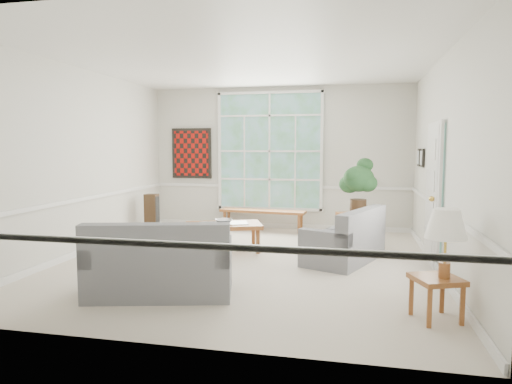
% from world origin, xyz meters
% --- Properties ---
extents(floor, '(5.50, 6.00, 0.01)m').
position_xyz_m(floor, '(0.00, 0.00, -0.01)').
color(floor, beige).
rests_on(floor, ground).
extents(ceiling, '(5.50, 6.00, 0.02)m').
position_xyz_m(ceiling, '(0.00, 0.00, 3.00)').
color(ceiling, white).
rests_on(ceiling, ground).
extents(wall_back, '(5.50, 0.02, 3.00)m').
position_xyz_m(wall_back, '(0.00, 3.00, 1.50)').
color(wall_back, silver).
rests_on(wall_back, ground).
extents(wall_front, '(5.50, 0.02, 3.00)m').
position_xyz_m(wall_front, '(0.00, -3.00, 1.50)').
color(wall_front, silver).
rests_on(wall_front, ground).
extents(wall_left, '(0.02, 6.00, 3.00)m').
position_xyz_m(wall_left, '(-2.75, 0.00, 1.50)').
color(wall_left, silver).
rests_on(wall_left, ground).
extents(wall_right, '(0.02, 6.00, 3.00)m').
position_xyz_m(wall_right, '(2.75, 0.00, 1.50)').
color(wall_right, silver).
rests_on(wall_right, ground).
extents(window_back, '(2.30, 0.08, 2.40)m').
position_xyz_m(window_back, '(-0.20, 2.96, 1.65)').
color(window_back, white).
rests_on(window_back, wall_back).
extents(entry_door, '(0.08, 0.90, 2.10)m').
position_xyz_m(entry_door, '(2.71, 0.60, 1.05)').
color(entry_door, white).
rests_on(entry_door, floor).
extents(door_sidelight, '(0.08, 0.26, 1.90)m').
position_xyz_m(door_sidelight, '(2.71, -0.03, 1.15)').
color(door_sidelight, white).
rests_on(door_sidelight, wall_right).
extents(wall_art, '(0.90, 0.06, 1.10)m').
position_xyz_m(wall_art, '(-1.95, 2.95, 1.60)').
color(wall_art, '#590D09').
rests_on(wall_art, wall_back).
extents(wall_frame_near, '(0.04, 0.26, 0.32)m').
position_xyz_m(wall_frame_near, '(2.71, 1.75, 1.55)').
color(wall_frame_near, black).
rests_on(wall_frame_near, wall_right).
extents(wall_frame_far, '(0.04, 0.26, 0.32)m').
position_xyz_m(wall_frame_far, '(2.71, 2.15, 1.55)').
color(wall_frame_far, black).
rests_on(wall_frame_far, wall_right).
extents(loveseat_right, '(1.29, 1.68, 0.81)m').
position_xyz_m(loveseat_right, '(1.44, 0.39, 0.41)').
color(loveseat_right, slate).
rests_on(loveseat_right, floor).
extents(loveseat_front, '(1.81, 1.22, 0.90)m').
position_xyz_m(loveseat_front, '(-0.65, -1.68, 0.45)').
color(loveseat_front, slate).
rests_on(loveseat_front, floor).
extents(coffee_table, '(1.41, 1.08, 0.47)m').
position_xyz_m(coffee_table, '(-0.55, 0.63, 0.23)').
color(coffee_table, brown).
rests_on(coffee_table, floor).
extents(pewter_bowl, '(0.47, 0.47, 0.09)m').
position_xyz_m(pewter_bowl, '(-0.55, 0.64, 0.51)').
color(pewter_bowl, '#98989D').
rests_on(pewter_bowl, coffee_table).
extents(window_bench, '(1.83, 0.53, 0.42)m').
position_xyz_m(window_bench, '(-0.29, 2.65, 0.21)').
color(window_bench, brown).
rests_on(window_bench, floor).
extents(end_table, '(0.74, 0.74, 0.57)m').
position_xyz_m(end_table, '(1.62, 1.57, 0.28)').
color(end_table, brown).
rests_on(end_table, floor).
extents(houseplant, '(0.75, 0.75, 1.00)m').
position_xyz_m(houseplant, '(1.65, 1.61, 1.07)').
color(houseplant, '#234F26').
rests_on(houseplant, end_table).
extents(side_table, '(0.57, 0.57, 0.44)m').
position_xyz_m(side_table, '(2.40, -1.87, 0.22)').
color(side_table, brown).
rests_on(side_table, floor).
extents(table_lamp, '(0.55, 0.55, 0.69)m').
position_xyz_m(table_lamp, '(2.46, -1.90, 0.79)').
color(table_lamp, silver).
rests_on(table_lamp, side_table).
extents(pet_bed, '(0.54, 0.54, 0.13)m').
position_xyz_m(pet_bed, '(-1.21, 2.43, 0.06)').
color(pet_bed, gray).
rests_on(pet_bed, floor).
extents(floor_speaker, '(0.26, 0.21, 0.80)m').
position_xyz_m(floor_speaker, '(-2.40, 1.83, 0.40)').
color(floor_speaker, '#382515').
rests_on(floor_speaker, floor).
extents(cat, '(0.43, 0.37, 0.17)m').
position_xyz_m(cat, '(1.56, 0.91, 0.50)').
color(cat, black).
rests_on(cat, loveseat_right).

